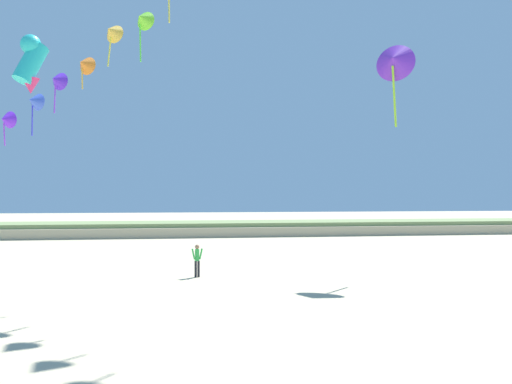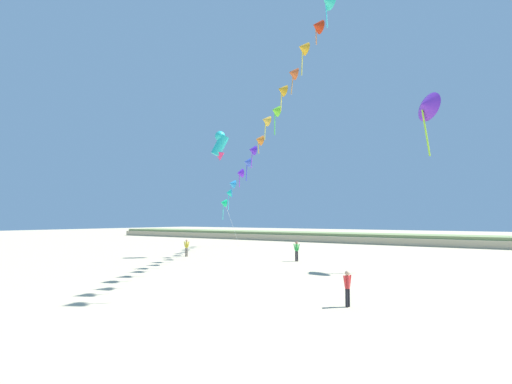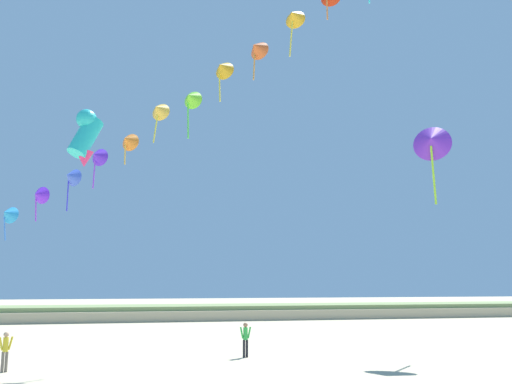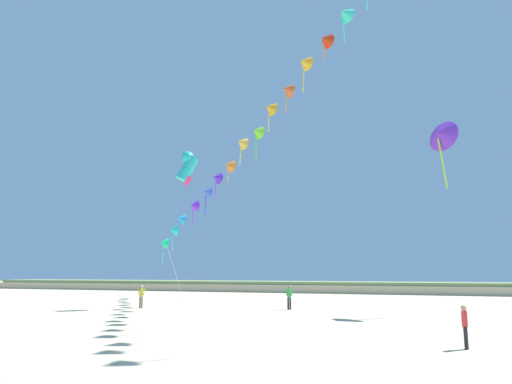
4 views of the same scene
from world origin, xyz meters
TOP-DOWN VIEW (x-y plane):
  - ground_plane at (0.00, 0.00)m, footprint 240.00×240.00m
  - dune_ridge at (0.00, 47.16)m, footprint 120.00×8.15m
  - person_near_left at (9.15, 2.46)m, footprint 0.21×0.54m
  - person_near_right at (-1.57, 17.12)m, footprint 0.62×0.24m
  - person_mid_center at (-12.66, 14.68)m, footprint 0.58×0.31m
  - kite_banner_string at (-3.82, 17.72)m, footprint 31.55×21.46m
  - large_kite_low_lead at (-9.99, 16.56)m, footprint 2.04×1.82m
  - large_kite_mid_trail at (9.49, 16.77)m, footprint 2.50×2.27m

SIDE VIEW (x-z plane):
  - ground_plane at x=0.00m, z-range 0.00..0.00m
  - dune_ridge at x=0.00m, z-range 0.00..1.44m
  - person_near_left at x=9.15m, z-range 0.12..1.65m
  - person_mid_center at x=-12.66m, z-range 0.13..1.84m
  - person_near_right at x=-1.57m, z-range 0.14..1.90m
  - large_kite_low_lead at x=-9.99m, z-range 9.71..12.71m
  - large_kite_mid_trail at x=9.49m, z-range 9.56..14.47m
  - kite_banner_string at x=-3.82m, z-range 2.78..27.19m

